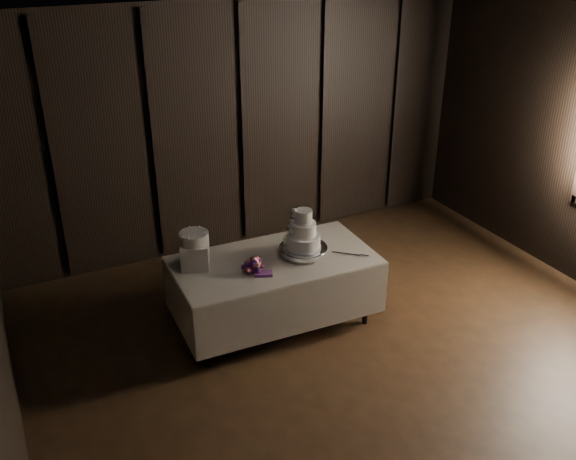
{
  "coord_description": "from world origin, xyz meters",
  "views": [
    {
      "loc": [
        -2.81,
        -3.45,
        3.81
      ],
      "look_at": [
        -0.34,
        1.57,
        1.05
      ],
      "focal_mm": 40.0,
      "sensor_mm": 36.0,
      "label": 1
    }
  ],
  "objects": [
    {
      "name": "small_cake",
      "position": [
        -1.23,
        1.78,
        1.07
      ],
      "size": [
        0.36,
        0.36,
        0.11
      ],
      "primitive_type": "cylinder",
      "rotation": [
        0.0,
        0.0,
        -0.38
      ],
      "color": "white",
      "rests_on": "box_pedestal"
    },
    {
      "name": "wedding_cake",
      "position": [
        -0.23,
        1.51,
        1.01
      ],
      "size": [
        0.39,
        0.34,
        0.4
      ],
      "rotation": [
        0.0,
        0.0,
        -0.38
      ],
      "color": "white",
      "rests_on": "cake_stand"
    },
    {
      "name": "bouquet",
      "position": [
        -0.77,
        1.46,
        0.82
      ],
      "size": [
        0.39,
        0.45,
        0.18
      ],
      "primitive_type": null,
      "rotation": [
        0.0,
        0.0,
        -0.37
      ],
      "color": "#C94C4C",
      "rests_on": "display_table"
    },
    {
      "name": "cake_knife",
      "position": [
        0.19,
        1.35,
        0.77
      ],
      "size": [
        0.29,
        0.26,
        0.01
      ],
      "primitive_type": "cube",
      "rotation": [
        0.0,
        0.0,
        -0.72
      ],
      "color": "silver",
      "rests_on": "display_table"
    },
    {
      "name": "cake_stand",
      "position": [
        -0.2,
        1.52,
        0.81
      ],
      "size": [
        0.52,
        0.52,
        0.09
      ],
      "primitive_type": "cylinder",
      "rotation": [
        0.0,
        0.0,
        0.07
      ],
      "color": "silver",
      "rests_on": "display_table"
    },
    {
      "name": "box_pedestal",
      "position": [
        -1.23,
        1.78,
        0.89
      ],
      "size": [
        0.34,
        0.34,
        0.25
      ],
      "primitive_type": "cube",
      "rotation": [
        0.0,
        0.0,
        -0.39
      ],
      "color": "white",
      "rests_on": "display_table"
    },
    {
      "name": "room",
      "position": [
        0.0,
        0.0,
        1.5
      ],
      "size": [
        6.08,
        7.08,
        3.08
      ],
      "color": "black",
      "rests_on": "ground"
    },
    {
      "name": "display_table",
      "position": [
        -0.49,
        1.57,
        0.42
      ],
      "size": [
        2.02,
        1.1,
        0.76
      ],
      "rotation": [
        0.0,
        0.0,
        -0.03
      ],
      "color": "beige",
      "rests_on": "ground"
    }
  ]
}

